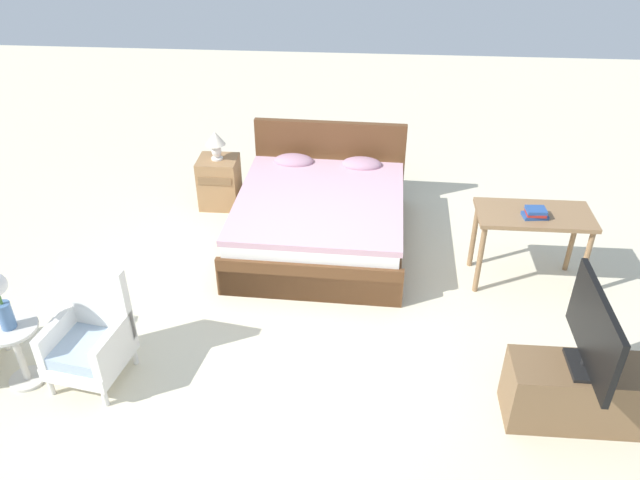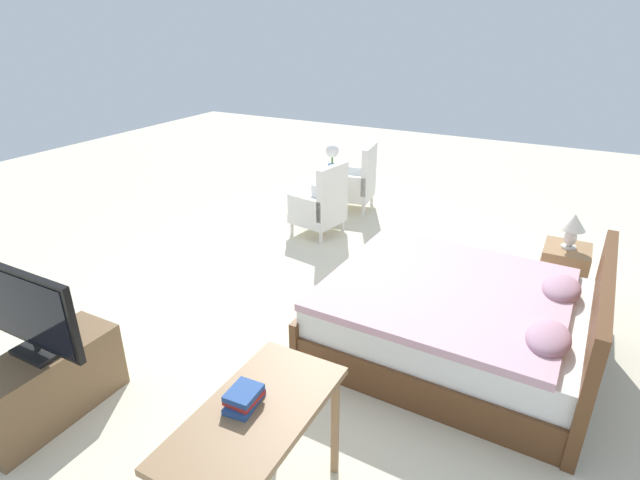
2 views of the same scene
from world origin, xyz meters
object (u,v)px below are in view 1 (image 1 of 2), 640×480
tv_stand (574,393)px  armchair_by_window_right (91,337)px  table_lamp (215,141)px  book_stack (535,213)px  nightstand (219,182)px  tv_flatscreen (594,332)px  side_table (17,347)px  bed (321,216)px  vanity_desk (533,224)px

tv_stand → armchair_by_window_right: bearing=177.3°
tv_stand → table_lamp: bearing=137.6°
book_stack → armchair_by_window_right: bearing=-157.8°
nightstand → armchair_by_window_right: bearing=-98.2°
nightstand → tv_flatscreen: size_ratio=0.64×
side_table → tv_flatscreen: (4.16, -0.05, 0.48)m
armchair_by_window_right → side_table: (-0.54, -0.12, -0.03)m
table_lamp → book_stack: bearing=-22.2°
bed → vanity_desk: size_ratio=2.00×
nightstand → vanity_desk: 3.46m
table_lamp → book_stack: table_lamp is taller
armchair_by_window_right → tv_flatscreen: 3.66m
table_lamp → book_stack: (3.19, -1.31, -0.01)m
book_stack → vanity_desk: bearing=74.8°
side_table → vanity_desk: (4.15, 1.67, 0.29)m
table_lamp → tv_stand: bearing=-42.4°
table_lamp → tv_flatscreen: (3.23, -2.94, 0.03)m
book_stack → side_table: bearing=-158.9°
table_lamp → side_table: bearing=-107.9°
table_lamp → tv_flatscreen: tv_flatscreen is taller
nightstand → vanity_desk: size_ratio=0.56×
vanity_desk → bed: bearing=164.3°
nightstand → book_stack: (3.19, -1.30, 0.50)m
bed → tv_flatscreen: (2.01, -2.27, 0.53)m
bed → table_lamp: 1.48m
side_table → tv_stand: 4.16m
bed → book_stack: size_ratio=9.02×
armchair_by_window_right → table_lamp: 2.83m
tv_flatscreen → side_table: bearing=179.4°
side_table → vanity_desk: 4.48m
vanity_desk → tv_flatscreen: bearing=-89.5°
nightstand → tv_stand: nightstand is taller
table_lamp → tv_stand: size_ratio=0.34×
armchair_by_window_right → book_stack: bearing=22.2°
vanity_desk → side_table: bearing=-158.1°
bed → book_stack: 2.13m
tv_flatscreen → book_stack: (-0.04, 1.64, -0.03)m
nightstand → book_stack: 3.48m
bed → nightstand: bearing=151.2°
tv_stand → vanity_desk: 1.75m
tv_flatscreen → book_stack: tv_flatscreen is taller
tv_stand → vanity_desk: size_ratio=0.92×
armchair_by_window_right → book_stack: (3.59, 1.47, 0.42)m
bed → nightstand: 1.39m
tv_flatscreen → book_stack: bearing=91.3°
armchair_by_window_right → nightstand: size_ratio=1.58×
armchair_by_window_right → nightstand: armchair_by_window_right is taller
bed → vanity_desk: (1.99, -0.56, 0.34)m
armchair_by_window_right → table_lamp: (0.40, 2.77, 0.42)m
nightstand → tv_flatscreen: tv_flatscreen is taller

